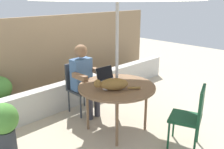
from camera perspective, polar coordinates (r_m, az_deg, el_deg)
The scene contains 11 objects.
ground_plane at distance 3.87m, azimuth 1.07°, elevation -12.68°, with size 14.00×14.00×0.00m, color #BCAD93.
fence_back at distance 5.11m, azimuth -15.56°, elevation 4.10°, with size 6.00×0.08×1.61m, color #937756.
planter_wall_low at distance 4.60m, azimuth -9.76°, elevation -4.39°, with size 5.40×0.20×0.49m, color beige.
patio_table at distance 3.58m, azimuth 1.13°, elevation -3.43°, with size 1.14×1.14×0.72m.
chair_occupied at distance 4.29m, azimuth -7.81°, elevation -2.12°, with size 0.40×0.40×0.88m.
chair_empty at distance 3.39m, azimuth 18.40°, elevation -8.61°, with size 0.51×0.51×0.88m.
person_seated at distance 4.12m, azimuth -6.59°, elevation -0.43°, with size 0.48×0.48×1.22m.
laptop at distance 3.73m, azimuth -1.25°, elevation -0.65°, with size 0.32×0.27×0.21m.
cat at distance 3.37m, azimuth 0.04°, elevation -2.35°, with size 0.53×0.46×0.17m.
potted_plant_near_fence at distance 3.43m, azimuth -24.05°, elevation -10.70°, with size 0.38×0.38×0.71m.
potted_plant_by_chair at distance 4.56m, azimuth -24.87°, elevation -4.32°, with size 0.43×0.43×0.69m.
Camera 1 is at (-2.39, -2.32, 1.98)m, focal length 38.88 mm.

